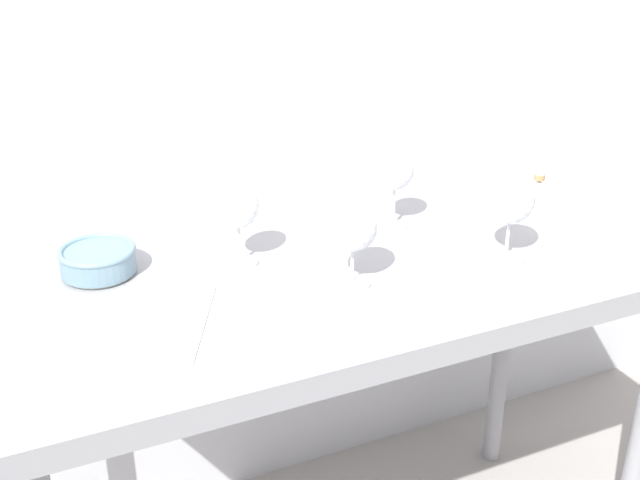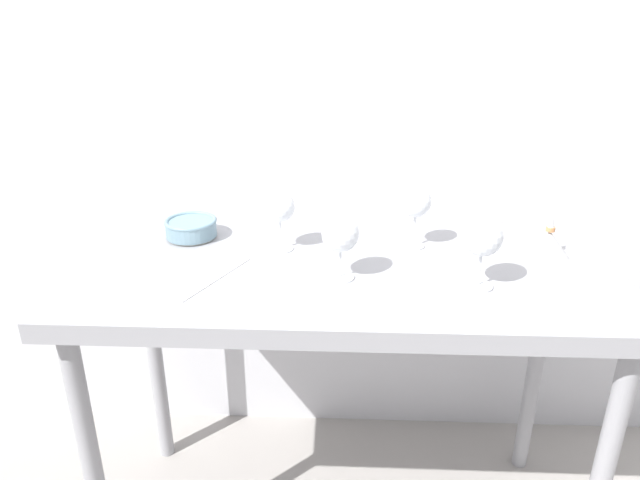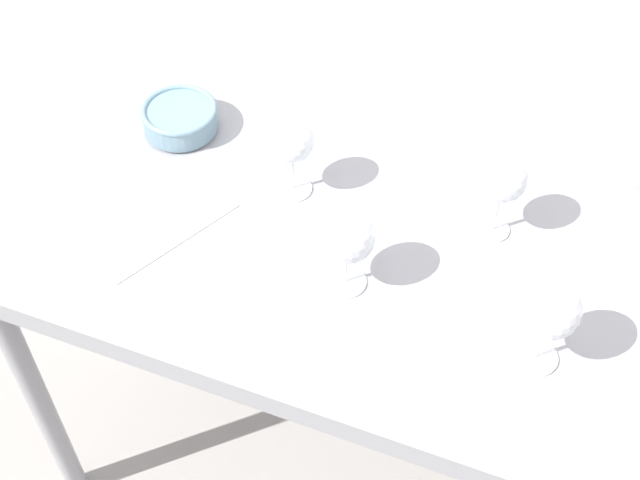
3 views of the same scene
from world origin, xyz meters
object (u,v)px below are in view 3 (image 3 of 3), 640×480
wine_glass_near_right (550,311)px  wine_glass_far_left (291,143)px  tasting_sheet_upper (153,219)px  wine_glass_near_center (347,238)px  wine_glass_far_right (503,181)px  tasting_bowl (180,118)px

wine_glass_near_right → wine_glass_far_left: (-0.50, 0.20, -0.01)m
wine_glass_near_right → tasting_sheet_upper: 0.72m
wine_glass_near_center → wine_glass_near_right: bearing=-5.7°
wine_glass_far_right → wine_glass_near_right: 0.27m
tasting_sheet_upper → tasting_bowl: bearing=130.3°
wine_glass_far_left → tasting_bowl: wine_glass_far_left is taller
wine_glass_far_left → wine_glass_near_center: bearing=-45.8°
wine_glass_far_right → tasting_sheet_upper: bearing=-161.3°
wine_glass_near_center → wine_glass_near_right: wine_glass_near_right is taller
wine_glass_near_right → tasting_sheet_upper: (-0.71, 0.04, -0.12)m
tasting_sheet_upper → wine_glass_near_right: bearing=22.3°
wine_glass_near_right → tasting_bowl: 0.82m
wine_glass_near_center → wine_glass_far_right: wine_glass_far_right is taller
wine_glass_far_right → tasting_sheet_upper: (-0.58, -0.20, -0.12)m
wine_glass_far_right → wine_glass_near_right: bearing=-61.6°
tasting_bowl → tasting_sheet_upper: bearing=-75.6°
wine_glass_far_left → wine_glass_far_right: bearing=5.4°
wine_glass_near_right → tasting_sheet_upper: wine_glass_near_right is taller
wine_glass_near_center → wine_glass_far_left: size_ratio=1.01×
wine_glass_far_right → wine_glass_far_left: (-0.37, -0.03, -0.01)m
wine_glass_near_center → wine_glass_far_left: bearing=134.2°
tasting_bowl → wine_glass_near_center: bearing=-29.2°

